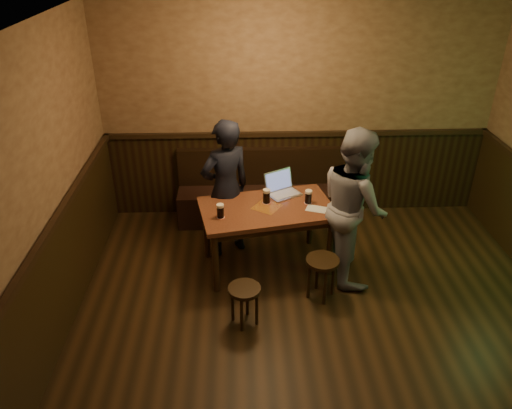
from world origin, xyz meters
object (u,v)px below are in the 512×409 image
(stool_left, at_px, (244,295))
(laptop, at_px, (282,188))
(person_grey, at_px, (354,205))
(pint_mid, at_px, (267,196))
(pint_right, at_px, (308,197))
(bench, at_px, (262,198))
(stool_right, at_px, (322,267))
(pint_left, at_px, (220,211))
(person_suit, at_px, (226,189))
(pub_table, at_px, (267,215))

(stool_left, relative_size, laptop, 0.95)
(stool_left, relative_size, person_grey, 0.25)
(pint_mid, height_order, pint_right, pint_mid)
(stool_left, xyz_separation_m, pint_right, (0.73, 1.04, 0.51))
(bench, bearing_deg, pint_right, -65.28)
(stool_left, relative_size, stool_right, 0.91)
(pint_left, xyz_separation_m, pint_right, (0.97, 0.28, 0.00))
(pint_left, bearing_deg, pint_right, 16.11)
(stool_left, height_order, person_grey, person_grey)
(laptop, bearing_deg, stool_right, -98.38)
(bench, bearing_deg, person_suit, -121.20)
(pub_table, bearing_deg, pint_right, -2.48)
(stool_left, bearing_deg, stool_right, 25.06)
(laptop, bearing_deg, pint_mid, -159.55)
(person_suit, bearing_deg, laptop, 150.56)
(stool_left, relative_size, person_suit, 0.26)
(pub_table, height_order, pint_left, pint_left)
(stool_right, bearing_deg, pint_left, 160.13)
(bench, bearing_deg, stool_right, -71.87)
(person_grey, bearing_deg, pint_left, 82.13)
(pub_table, distance_m, laptop, 0.41)
(pub_table, relative_size, pint_mid, 9.42)
(person_suit, distance_m, person_grey, 1.46)
(bench, relative_size, stool_left, 5.09)
(pint_left, xyz_separation_m, person_suit, (0.05, 0.54, -0.02))
(stool_right, bearing_deg, stool_left, -154.94)
(pint_left, relative_size, laptop, 0.35)
(stool_right, bearing_deg, pint_right, 97.07)
(pint_right, relative_size, person_suit, 0.10)
(laptop, xyz_separation_m, person_grey, (0.73, -0.49, 0.03))
(stool_left, relative_size, pint_right, 2.70)
(pub_table, xyz_separation_m, person_suit, (-0.45, 0.33, 0.16))
(pub_table, height_order, pint_mid, pint_mid)
(bench, height_order, laptop, laptop)
(bench, relative_size, laptop, 4.85)
(pint_mid, bearing_deg, pint_left, -149.03)
(pint_left, distance_m, person_grey, 1.42)
(pub_table, xyz_separation_m, pint_mid, (0.00, 0.09, 0.19))
(pub_table, relative_size, laptop, 3.48)
(pint_left, bearing_deg, laptop, 37.38)
(stool_right, relative_size, person_suit, 0.28)
(bench, height_order, stool_right, bench)
(pint_right, distance_m, person_suit, 0.95)
(pint_mid, xyz_separation_m, pint_right, (0.46, -0.02, -0.00))
(bench, bearing_deg, stool_left, -97.46)
(pint_left, height_order, person_grey, person_grey)
(bench, bearing_deg, pint_mid, -89.91)
(bench, height_order, stool_left, bench)
(pint_left, bearing_deg, person_grey, 1.58)
(stool_right, xyz_separation_m, pint_right, (-0.08, 0.66, 0.48))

